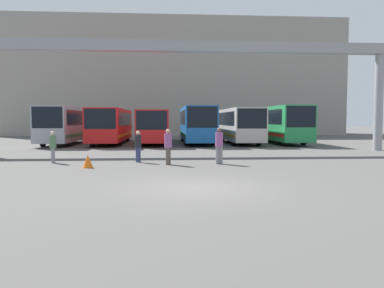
{
  "coord_description": "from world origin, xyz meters",
  "views": [
    {
      "loc": [
        -0.83,
        -11.68,
        2.15
      ],
      "look_at": [
        1.14,
        16.95,
        0.3
      ],
      "focal_mm": 35.0,
      "sensor_mm": 36.0,
      "label": 1
    }
  ],
  "objects_px": {
    "pedestrian_near_right": "(53,146)",
    "pedestrian_mid_left": "(168,146)",
    "bus_slot_5": "(280,122)",
    "bus_slot_2": "(154,125)",
    "bus_slot_1": "(111,124)",
    "pedestrian_mid_right": "(219,145)",
    "bus_slot_3": "(196,123)",
    "traffic_cone": "(88,161)",
    "pedestrian_near_center": "(138,146)",
    "bus_slot_4": "(239,124)",
    "bus_slot_0": "(65,123)"
  },
  "relations": [
    {
      "from": "pedestrian_mid_right",
      "to": "pedestrian_near_right",
      "type": "bearing_deg",
      "value": -21.39
    },
    {
      "from": "bus_slot_1",
      "to": "traffic_cone",
      "type": "relative_size",
      "value": 19.87
    },
    {
      "from": "pedestrian_near_center",
      "to": "traffic_cone",
      "type": "height_order",
      "value": "pedestrian_near_center"
    },
    {
      "from": "bus_slot_3",
      "to": "traffic_cone",
      "type": "relative_size",
      "value": 20.32
    },
    {
      "from": "bus_slot_2",
      "to": "traffic_cone",
      "type": "relative_size",
      "value": 20.32
    },
    {
      "from": "bus_slot_2",
      "to": "bus_slot_4",
      "type": "bearing_deg",
      "value": -6.67
    },
    {
      "from": "bus_slot_1",
      "to": "pedestrian_mid_right",
      "type": "xyz_separation_m",
      "value": [
        7.57,
        -16.46,
        -0.85
      ]
    },
    {
      "from": "bus_slot_3",
      "to": "pedestrian_mid_right",
      "type": "height_order",
      "value": "bus_slot_3"
    },
    {
      "from": "bus_slot_5",
      "to": "pedestrian_near_right",
      "type": "relative_size",
      "value": 6.94
    },
    {
      "from": "pedestrian_near_center",
      "to": "pedestrian_mid_right",
      "type": "relative_size",
      "value": 0.9
    },
    {
      "from": "bus_slot_1",
      "to": "pedestrian_near_right",
      "type": "relative_size",
      "value": 7.44
    },
    {
      "from": "bus_slot_4",
      "to": "pedestrian_near_right",
      "type": "height_order",
      "value": "bus_slot_4"
    },
    {
      "from": "bus_slot_5",
      "to": "pedestrian_mid_left",
      "type": "height_order",
      "value": "bus_slot_5"
    },
    {
      "from": "bus_slot_2",
      "to": "pedestrian_near_center",
      "type": "distance_m",
      "value": 15.62
    },
    {
      "from": "bus_slot_1",
      "to": "pedestrian_near_center",
      "type": "height_order",
      "value": "bus_slot_1"
    },
    {
      "from": "pedestrian_near_right",
      "to": "traffic_cone",
      "type": "height_order",
      "value": "pedestrian_near_right"
    },
    {
      "from": "bus_slot_4",
      "to": "bus_slot_5",
      "type": "relative_size",
      "value": 0.93
    },
    {
      "from": "bus_slot_2",
      "to": "pedestrian_near_center",
      "type": "xyz_separation_m",
      "value": [
        -0.32,
        -15.6,
        -0.86
      ]
    },
    {
      "from": "bus_slot_2",
      "to": "traffic_cone",
      "type": "bearing_deg",
      "value": -97.81
    },
    {
      "from": "pedestrian_near_right",
      "to": "pedestrian_mid_left",
      "type": "distance_m",
      "value": 5.86
    },
    {
      "from": "bus_slot_5",
      "to": "traffic_cone",
      "type": "xyz_separation_m",
      "value": [
        -14.07,
        -17.13,
        -1.63
      ]
    },
    {
      "from": "bus_slot_4",
      "to": "pedestrian_mid_left",
      "type": "bearing_deg",
      "value": -112.57
    },
    {
      "from": "bus_slot_5",
      "to": "pedestrian_mid_left",
      "type": "xyz_separation_m",
      "value": [
        -10.45,
        -16.18,
        -1.01
      ]
    },
    {
      "from": "bus_slot_4",
      "to": "bus_slot_1",
      "type": "bearing_deg",
      "value": 176.21
    },
    {
      "from": "pedestrian_near_center",
      "to": "pedestrian_mid_left",
      "type": "distance_m",
      "value": 1.88
    },
    {
      "from": "pedestrian_near_right",
      "to": "pedestrian_mid_right",
      "type": "relative_size",
      "value": 0.9
    },
    {
      "from": "bus_slot_2",
      "to": "pedestrian_near_right",
      "type": "height_order",
      "value": "bus_slot_2"
    },
    {
      "from": "bus_slot_4",
      "to": "pedestrian_mid_right",
      "type": "distance_m",
      "value": 16.23
    },
    {
      "from": "bus_slot_2",
      "to": "bus_slot_3",
      "type": "relative_size",
      "value": 1.0
    },
    {
      "from": "pedestrian_mid_left",
      "to": "bus_slot_2",
      "type": "bearing_deg",
      "value": 25.48
    },
    {
      "from": "bus_slot_0",
      "to": "pedestrian_near_right",
      "type": "height_order",
      "value": "bus_slot_0"
    },
    {
      "from": "pedestrian_near_right",
      "to": "pedestrian_mid_right",
      "type": "xyz_separation_m",
      "value": [
        8.24,
        -0.99,
        0.1
      ]
    },
    {
      "from": "pedestrian_near_center",
      "to": "pedestrian_mid_right",
      "type": "bearing_deg",
      "value": 43.0
    },
    {
      "from": "bus_slot_0",
      "to": "pedestrian_near_right",
      "type": "bearing_deg",
      "value": -77.61
    },
    {
      "from": "bus_slot_3",
      "to": "bus_slot_1",
      "type": "bearing_deg",
      "value": -179.01
    },
    {
      "from": "bus_slot_2",
      "to": "pedestrian_mid_left",
      "type": "height_order",
      "value": "bus_slot_2"
    },
    {
      "from": "bus_slot_4",
      "to": "pedestrian_mid_left",
      "type": "distance_m",
      "value": 17.13
    },
    {
      "from": "bus_slot_4",
      "to": "bus_slot_0",
      "type": "bearing_deg",
      "value": -179.61
    },
    {
      "from": "pedestrian_mid_right",
      "to": "bus_slot_4",
      "type": "bearing_deg",
      "value": -119.13
    },
    {
      "from": "bus_slot_2",
      "to": "bus_slot_5",
      "type": "xyz_separation_m",
      "value": [
        11.65,
        -0.53,
        0.21
      ]
    },
    {
      "from": "pedestrian_mid_left",
      "to": "traffic_cone",
      "type": "bearing_deg",
      "value": 126.18
    },
    {
      "from": "bus_slot_4",
      "to": "traffic_cone",
      "type": "height_order",
      "value": "bus_slot_4"
    },
    {
      "from": "bus_slot_2",
      "to": "pedestrian_mid_right",
      "type": "xyz_separation_m",
      "value": [
        3.68,
        -16.59,
        -0.77
      ]
    },
    {
      "from": "bus_slot_0",
      "to": "bus_slot_1",
      "type": "xyz_separation_m",
      "value": [
        3.88,
        0.88,
        -0.08
      ]
    },
    {
      "from": "pedestrian_near_right",
      "to": "traffic_cone",
      "type": "xyz_separation_m",
      "value": [
        2.14,
        -2.06,
        -0.55
      ]
    },
    {
      "from": "bus_slot_2",
      "to": "pedestrian_mid_left",
      "type": "xyz_separation_m",
      "value": [
        1.2,
        -16.71,
        -0.8
      ]
    },
    {
      "from": "bus_slot_3",
      "to": "bus_slot_4",
      "type": "bearing_deg",
      "value": -13.13
    },
    {
      "from": "bus_slot_3",
      "to": "pedestrian_mid_left",
      "type": "bearing_deg",
      "value": -99.14
    },
    {
      "from": "bus_slot_5",
      "to": "pedestrian_mid_right",
      "type": "relative_size",
      "value": 6.22
    },
    {
      "from": "bus_slot_2",
      "to": "pedestrian_near_center",
      "type": "bearing_deg",
      "value": -91.19
    }
  ]
}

